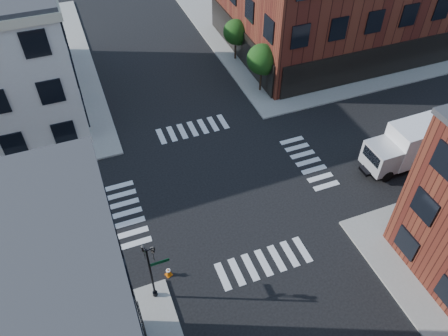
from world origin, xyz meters
name	(u,v)px	position (x,y,z in m)	size (l,w,h in m)	color
ground	(223,186)	(0.00, 0.00, 0.00)	(120.00, 120.00, 0.00)	black
sidewalk_ne	(326,17)	(21.00, 21.00, 0.07)	(30.00, 30.00, 0.15)	gray
tree_near	(263,61)	(7.56, 9.98, 3.16)	(2.69, 2.69, 4.49)	black
tree_far	(236,33)	(7.56, 15.98, 2.87)	(2.43, 2.43, 4.07)	black
signal_pole	(151,266)	(-6.72, -6.68, 2.86)	(1.29, 1.24, 4.60)	black
box_truck	(416,143)	(14.26, -2.71, 1.84)	(7.87, 2.53, 3.54)	white
traffic_cone	(168,272)	(-5.70, -5.70, 0.34)	(0.48, 0.48, 0.70)	#D25E09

